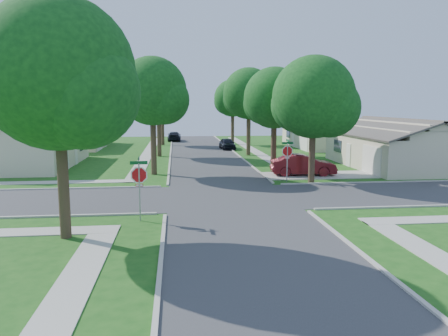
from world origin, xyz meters
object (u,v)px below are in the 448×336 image
(tree_ne_corner, at_px, (314,101))
(house_ne_near, at_px, (396,149))
(house_ne_far, at_px, (326,135))
(house_nw_far, at_px, (72,135))
(tree_e_far, at_px, (233,100))
(tree_sw_corner, at_px, (60,81))
(stop_sign_ne, at_px, (287,153))
(tree_w_mid, at_px, (159,93))
(tree_e_near, at_px, (275,101))
(house_nw_near, at_px, (27,149))
(tree_e_mid, at_px, (249,96))
(car_curb_west, at_px, (174,136))
(tree_w_near, at_px, (153,94))
(car_curb_east, at_px, (227,144))
(car_driveway, at_px, (303,165))
(stop_sign_sw, at_px, (139,178))
(tree_w_far, at_px, (162,103))

(tree_ne_corner, bearing_deg, house_ne_near, 35.18)
(house_ne_far, bearing_deg, house_nw_far, 174.64)
(tree_e_far, bearing_deg, tree_sw_corner, -106.56)
(stop_sign_ne, height_order, tree_w_mid, tree_w_mid)
(tree_e_near, relative_size, house_nw_near, 0.61)
(tree_e_far, xyz_separation_m, tree_w_mid, (-9.39, -13.00, 0.51))
(tree_e_mid, bearing_deg, car_curb_west, 112.24)
(tree_e_far, relative_size, house_ne_near, 0.64)
(house_ne_far, bearing_deg, tree_w_near, -135.91)
(car_curb_east, bearing_deg, house_nw_far, 163.63)
(tree_e_mid, height_order, house_nw_far, tree_e_mid)
(tree_sw_corner, xyz_separation_m, car_driveway, (14.04, 14.23, -5.46))
(house_ne_near, bearing_deg, stop_sign_sw, -142.82)
(tree_w_mid, distance_m, tree_ne_corner, 20.10)
(house_nw_near, xyz_separation_m, house_nw_far, (0.00, 17.00, 0.00))
(stop_sign_sw, bearing_deg, tree_e_near, 55.41)
(tree_w_mid, bearing_deg, tree_w_near, -90.02)
(house_ne_near, relative_size, car_curb_west, 2.87)
(tree_e_mid, distance_m, car_curb_west, 21.75)
(tree_w_near, bearing_deg, stop_sign_sw, -90.23)
(tree_w_far, relative_size, tree_ne_corner, 0.93)
(stop_sign_ne, distance_m, tree_w_near, 11.07)
(house_nw_far, height_order, car_curb_east, house_nw_far)
(house_ne_near, bearing_deg, tree_e_near, -169.96)
(tree_e_mid, relative_size, tree_ne_corner, 1.06)
(car_curb_east, bearing_deg, tree_e_far, 73.23)
(stop_sign_sw, xyz_separation_m, tree_ne_corner, (11.06, 8.91, 3.56))
(tree_ne_corner, bearing_deg, house_nw_near, 154.23)
(house_ne_near, bearing_deg, tree_w_far, 131.90)
(tree_ne_corner, height_order, house_ne_near, tree_ne_corner)
(stop_sign_sw, bearing_deg, tree_e_far, 76.27)
(tree_e_far, xyz_separation_m, tree_sw_corner, (-12.19, -41.00, 0.28))
(tree_e_near, xyz_separation_m, tree_w_mid, (-9.39, 12.00, 0.85))
(stop_sign_ne, distance_m, house_nw_far, 34.26)
(tree_w_mid, distance_m, house_nw_far, 16.56)
(tree_e_mid, xyz_separation_m, tree_w_far, (-9.41, 13.00, -0.75))
(car_curb_east, relative_size, car_curb_west, 0.84)
(tree_ne_corner, relative_size, car_curb_west, 1.83)
(tree_w_near, relative_size, tree_sw_corner, 0.94)
(tree_w_near, xyz_separation_m, car_driveway, (11.25, -1.77, -5.31))
(car_curb_west, bearing_deg, tree_e_far, 141.87)
(car_curb_west, bearing_deg, house_ne_far, 150.09)
(tree_e_near, height_order, tree_ne_corner, tree_ne_corner)
(tree_e_mid, bearing_deg, tree_e_far, 90.02)
(house_nw_near, bearing_deg, stop_sign_ne, -26.46)
(tree_w_near, bearing_deg, tree_ne_corner, -23.56)
(tree_e_mid, relative_size, car_curb_east, 2.32)
(tree_w_near, bearing_deg, tree_e_far, 69.40)
(house_ne_near, xyz_separation_m, house_ne_far, (0.00, 18.00, 0.00))
(stop_sign_ne, relative_size, tree_e_near, 0.36)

